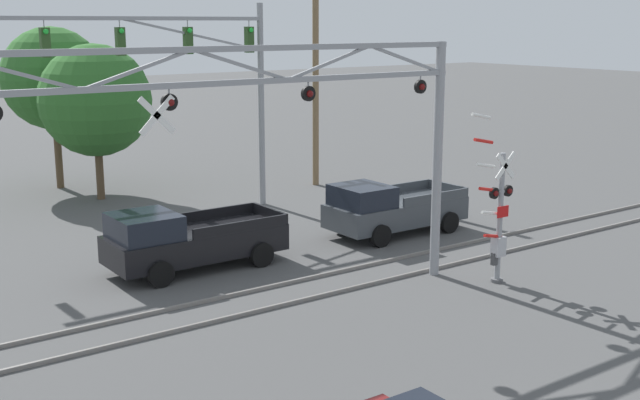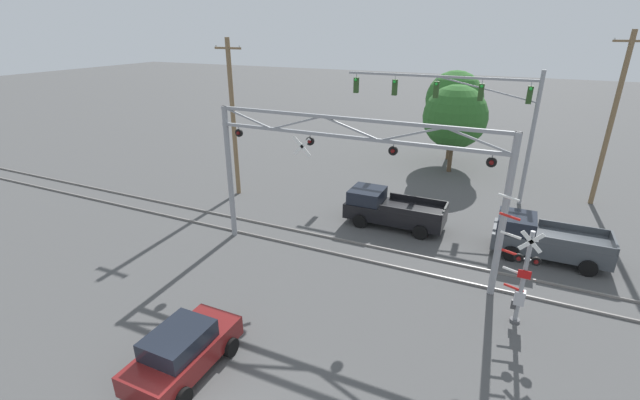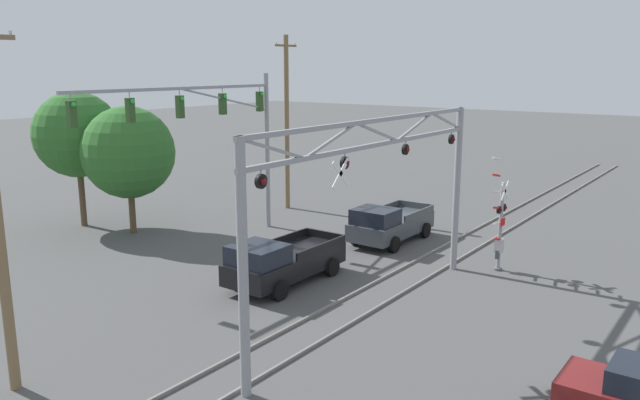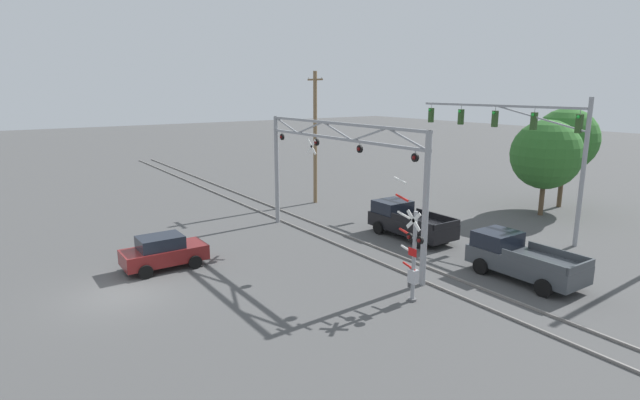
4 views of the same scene
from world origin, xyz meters
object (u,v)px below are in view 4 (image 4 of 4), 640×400
object	(u,v)px
crossing_gantry	(337,165)
background_tree_far_left_verge	(546,155)
crossing_signal_mast	(412,257)
pickup_truck_lead	(408,221)
traffic_signal_span	(529,136)
pickup_truck_following	(520,258)
background_tree_beyond_span	(566,140)
sedan_waiting	(163,252)
utility_pole_left	(315,137)

from	to	relation	value
crossing_gantry	background_tree_far_left_verge	bearing A→B (deg)	82.22
crossing_signal_mast	pickup_truck_lead	xyz separation A→B (m)	(-6.57, 6.20, -0.93)
crossing_gantry	traffic_signal_span	size ratio (longest dim) A/B	1.12
pickup_truck_following	pickup_truck_lead	bearing A→B (deg)	176.91
pickup_truck_following	background_tree_beyond_span	distance (m)	16.69
traffic_signal_span	background_tree_beyond_span	world-z (taller)	traffic_signal_span
sedan_waiting	background_tree_far_left_verge	size ratio (longest dim) A/B	0.60
crossing_gantry	utility_pole_left	bearing A→B (deg)	151.92
pickup_truck_lead	background_tree_beyond_span	bearing A→B (deg)	86.72
pickup_truck_following	traffic_signal_span	bearing A→B (deg)	123.43
crossing_gantry	pickup_truck_lead	xyz separation A→B (m)	(0.69, 4.63, -3.58)
crossing_signal_mast	crossing_gantry	bearing A→B (deg)	167.82
pickup_truck_following	sedan_waiting	world-z (taller)	pickup_truck_following
crossing_signal_mast	traffic_signal_span	xyz separation A→B (m)	(-3.40, 12.47, 3.86)
crossing_gantry	utility_pole_left	size ratio (longest dim) A/B	1.35
utility_pole_left	background_tree_beyond_span	distance (m)	17.77
background_tree_beyond_span	background_tree_far_left_verge	xyz separation A→B (m)	(0.63, -3.32, -0.73)
traffic_signal_span	pickup_truck_following	bearing A→B (deg)	-56.57
background_tree_beyond_span	pickup_truck_following	bearing A→B (deg)	-65.40
pickup_truck_following	background_tree_far_left_verge	xyz separation A→B (m)	(-6.12, 11.43, 3.20)
background_tree_far_left_verge	sedan_waiting	bearing A→B (deg)	-99.87
sedan_waiting	pickup_truck_following	bearing A→B (deg)	51.21
crossing_signal_mast	background_tree_far_left_verge	distance (m)	18.11
crossing_gantry	crossing_signal_mast	distance (m)	7.88
pickup_truck_following	background_tree_beyond_span	size ratio (longest dim) A/B	0.71
sedan_waiting	crossing_signal_mast	bearing A→B (deg)	37.18
pickup_truck_lead	crossing_signal_mast	bearing A→B (deg)	-43.34
utility_pole_left	background_tree_far_left_verge	bearing A→B (deg)	41.60
pickup_truck_lead	background_tree_far_left_verge	xyz separation A→B (m)	(1.45, 11.02, 3.20)
pickup_truck_following	utility_pole_left	xyz separation A→B (m)	(-17.93, 0.94, 4.04)
pickup_truck_lead	pickup_truck_following	bearing A→B (deg)	-3.09
traffic_signal_span	utility_pole_left	distance (m)	14.71
crossing_gantry	background_tree_far_left_verge	size ratio (longest dim) A/B	2.02
utility_pole_left	background_tree_beyond_span	world-z (taller)	utility_pole_left
traffic_signal_span	sedan_waiting	size ratio (longest dim) A/B	3.00
utility_pole_left	crossing_signal_mast	bearing A→B (deg)	-21.68
crossing_signal_mast	background_tree_beyond_span	size ratio (longest dim) A/B	0.69
crossing_signal_mast	pickup_truck_lead	bearing A→B (deg)	136.66
sedan_waiting	background_tree_beyond_span	distance (m)	28.15
utility_pole_left	background_tree_far_left_verge	xyz separation A→B (m)	(11.81, 10.49, -0.84)
crossing_gantry	sedan_waiting	bearing A→B (deg)	-103.58
crossing_signal_mast	pickup_truck_lead	world-z (taller)	crossing_signal_mast
pickup_truck_lead	sedan_waiting	bearing A→B (deg)	-101.80
traffic_signal_span	pickup_truck_lead	bearing A→B (deg)	-116.80
crossing_signal_mast	sedan_waiting	world-z (taller)	crossing_signal_mast
pickup_truck_lead	background_tree_beyond_span	world-z (taller)	background_tree_beyond_span
sedan_waiting	utility_pole_left	world-z (taller)	utility_pole_left
traffic_signal_span	background_tree_beyond_span	distance (m)	8.45
crossing_signal_mast	background_tree_beyond_span	world-z (taller)	background_tree_beyond_span
crossing_gantry	pickup_truck_following	xyz separation A→B (m)	(8.26, 4.22, -3.58)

